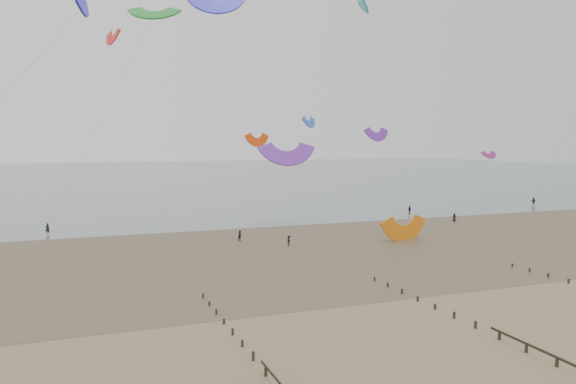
% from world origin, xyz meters
% --- Properties ---
extents(ground, '(500.00, 500.00, 0.00)m').
position_xyz_m(ground, '(0.00, 0.00, 0.00)').
color(ground, brown).
rests_on(ground, ground).
extents(sea_and_shore, '(500.00, 665.00, 0.03)m').
position_xyz_m(sea_and_shore, '(-4.08, 34.40, 0.01)').
color(sea_and_shore, '#475654').
rests_on(sea_and_shore, ground).
extents(kitesurfers, '(109.12, 27.68, 1.77)m').
position_xyz_m(kitesurfers, '(37.65, 49.64, 0.83)').
color(kitesurfers, black).
rests_on(kitesurfers, ground).
extents(grounded_kite, '(8.26, 7.03, 3.98)m').
position_xyz_m(grounded_kite, '(19.89, 31.49, 0.00)').
color(grounded_kite, orange).
rests_on(grounded_kite, ground).
extents(kites_airborne, '(230.76, 108.76, 39.32)m').
position_xyz_m(kites_airborne, '(-12.31, 81.82, 25.26)').
color(kites_airborne, '#1E1CE0').
rests_on(kites_airborne, ground).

